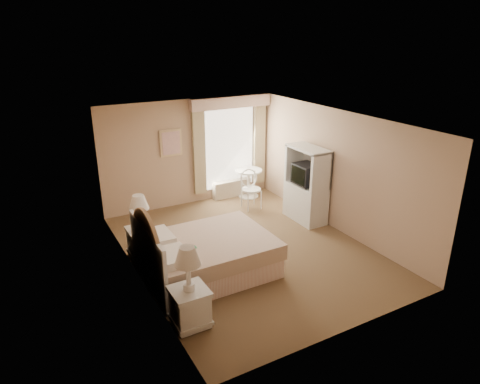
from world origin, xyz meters
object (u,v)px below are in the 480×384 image
bed (202,255)px  armoire (306,190)px  round_table (249,179)px  cafe_chair (250,186)px  nightstand_far (141,234)px  nightstand_near (189,297)px

bed → armoire: armoire is taller
round_table → armoire: 1.87m
round_table → armoire: (0.40, -1.82, 0.21)m
cafe_chair → nightstand_far: bearing=-156.3°
nightstand_far → round_table: bearing=27.8°
nightstand_far → round_table: nightstand_far is taller
nightstand_far → armoire: size_ratio=0.73×
cafe_chair → armoire: size_ratio=0.56×
bed → armoire: (2.93, 0.98, 0.33)m
nightstand_far → nightstand_near: bearing=-90.0°
nightstand_near → cafe_chair: nightstand_near is taller
nightstand_near → round_table: 5.14m
bed → round_table: 3.78m
bed → nightstand_far: size_ratio=1.78×
bed → armoire: 3.11m
nightstand_near → round_table: nightstand_near is taller
cafe_chair → armoire: 1.40m
nightstand_near → nightstand_far: 2.26m
armoire → cafe_chair: bearing=120.5°
nightstand_far → round_table: size_ratio=1.70×
nightstand_near → armoire: bearing=30.6°
armoire → nightstand_near: bearing=-149.4°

